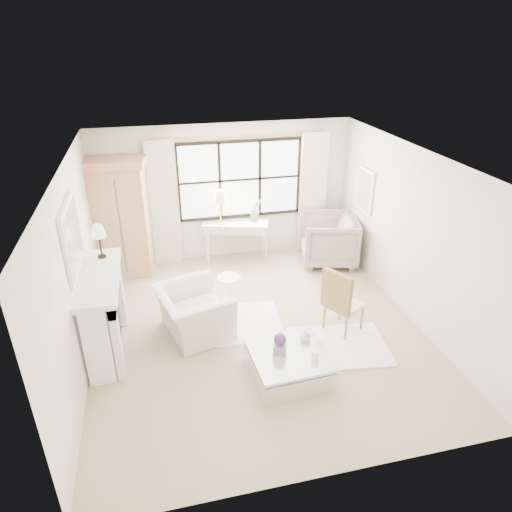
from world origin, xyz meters
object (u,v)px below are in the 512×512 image
Objects in this scene: armoire at (121,217)px; console_table at (236,240)px; club_armchair at (193,312)px; coffee_table at (289,365)px.

armoire reaches higher than console_table.
armoire is at bearing 9.58° from club_armchair.
club_armchair is (1.04, -2.29, -0.77)m from armoire.
armoire is 1.99× the size of club_armchair.
console_table is 2.62m from club_armchair.
club_armchair reaches higher than coffee_table.
console_table is at bearing 86.76° from coffee_table.
console_table is at bearing -40.30° from club_armchair.
club_armchair is (-1.13, -2.37, -0.03)m from console_table.
console_table is 1.30× the size of coffee_table.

